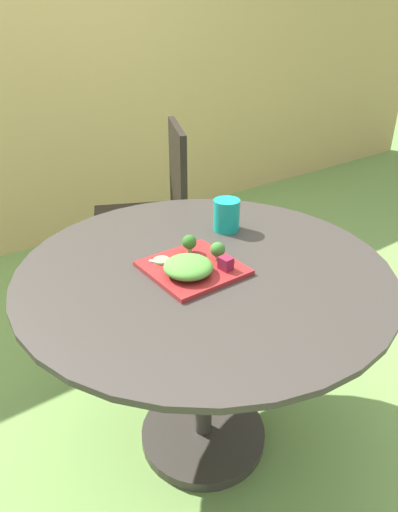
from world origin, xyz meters
The scene contains 12 objects.
ground_plane centered at (0.00, 0.00, 0.00)m, with size 12.00×12.00×0.00m, color #70994C.
bamboo_fence centered at (0.00, 1.90, 0.82)m, with size 8.00×0.08×1.63m, color tan.
patio_table centered at (0.00, 0.00, 0.50)m, with size 1.08×1.08×0.71m.
patio_chair centered at (0.38, 0.90, 0.53)m, with size 0.59×0.59×0.90m.
salad_plate centered at (-0.04, 0.00, 0.72)m, with size 0.25×0.25×0.01m, color maroon.
drinking_glass centered at (0.21, 0.16, 0.76)m, with size 0.09×0.09×0.11m.
fork centered at (-0.07, 0.02, 0.73)m, with size 0.11×0.13×0.00m.
lettuce_mound centered at (-0.08, -0.03, 0.75)m, with size 0.14×0.14×0.05m, color #519338.
broccoli_floret_0 centered at (0.04, -0.01, 0.75)m, with size 0.04×0.04×0.05m.
broccoli_floret_1 centered at (0.00, 0.07, 0.76)m, with size 0.04×0.04×0.06m.
cucumber_slice_0 centered at (-0.10, 0.07, 0.73)m, with size 0.05×0.05×0.01m, color #8EB766.
beet_chunk_0 centered at (0.02, -0.07, 0.74)m, with size 0.04×0.03×0.04m, color maroon.
Camera 1 is at (-0.69, -0.91, 1.36)m, focal length 32.02 mm.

